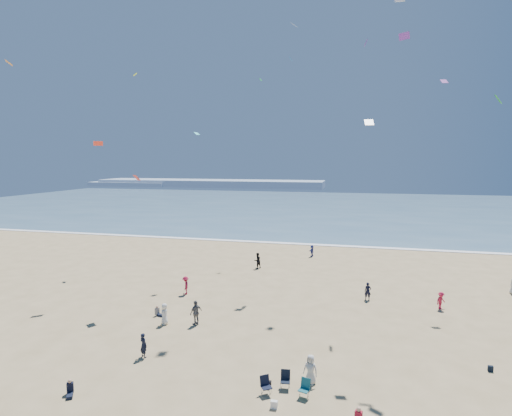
# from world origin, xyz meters

# --- Properties ---
(ocean) EXTENTS (220.00, 100.00, 0.06)m
(ocean) POSITION_xyz_m (0.00, 95.00, 0.03)
(ocean) COLOR #476B84
(ocean) RESTS_ON ground
(surf_line) EXTENTS (220.00, 1.20, 0.08)m
(surf_line) POSITION_xyz_m (0.00, 45.00, 0.04)
(surf_line) COLOR white
(surf_line) RESTS_ON ground
(headland_far) EXTENTS (110.00, 20.00, 3.20)m
(headland_far) POSITION_xyz_m (-60.00, 170.00, 1.60)
(headland_far) COLOR #7A8EA8
(headland_far) RESTS_ON ground
(headland_near) EXTENTS (40.00, 14.00, 2.00)m
(headland_near) POSITION_xyz_m (-100.00, 165.00, 1.00)
(headland_near) COLOR #7A8EA8
(headland_near) RESTS_ON ground
(standing_flyers) EXTENTS (30.88, 44.60, 1.90)m
(standing_flyers) POSITION_xyz_m (3.10, 14.98, 0.82)
(standing_flyers) COLOR silver
(standing_flyers) RESTS_ON ground
(seated_group) EXTENTS (16.62, 13.19, 0.84)m
(seated_group) POSITION_xyz_m (0.31, 5.31, 0.42)
(seated_group) COLOR silver
(seated_group) RESTS_ON ground
(chair_cluster) EXTENTS (2.79, 1.55, 1.00)m
(chair_cluster) POSITION_xyz_m (4.10, 5.99, 0.50)
(chair_cluster) COLOR black
(chair_cluster) RESTS_ON ground
(white_tote) EXTENTS (0.35, 0.20, 0.40)m
(white_tote) POSITION_xyz_m (3.76, 4.60, 0.20)
(white_tote) COLOR white
(white_tote) RESTS_ON ground
(black_backpack) EXTENTS (0.30, 0.22, 0.38)m
(black_backpack) POSITION_xyz_m (3.11, 6.36, 0.19)
(black_backpack) COLOR black
(black_backpack) RESTS_ON ground
(navy_bag) EXTENTS (0.28, 0.18, 0.34)m
(navy_bag) POSITION_xyz_m (15.71, 11.17, 0.17)
(navy_bag) COLOR black
(navy_bag) RESTS_ON ground
(kites_aloft) EXTENTS (39.27, 44.62, 28.20)m
(kites_aloft) POSITION_xyz_m (9.51, 12.21, 14.78)
(kites_aloft) COLOR #F33827
(kites_aloft) RESTS_ON ground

